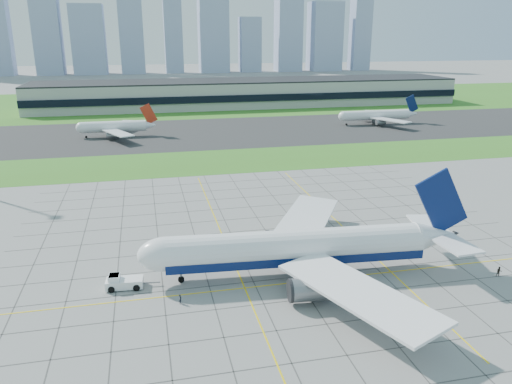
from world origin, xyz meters
TOP-DOWN VIEW (x-y plane):
  - ground at (0.00, 0.00)m, footprint 1400.00×1400.00m
  - grass_median at (0.00, 90.00)m, footprint 700.00×35.00m
  - asphalt_taxiway at (0.00, 145.00)m, footprint 700.00×75.00m
  - grass_far at (0.00, 255.00)m, footprint 700.00×145.00m
  - apron_markings at (0.43, 11.09)m, footprint 120.00×130.00m
  - terminal at (40.00, 229.87)m, footprint 260.00×43.00m
  - city_skyline at (-8.71, 520.00)m, footprint 523.00×32.40m
  - airliner at (0.57, 1.05)m, footprint 61.47×62.10m
  - pushback_tug at (-30.82, 2.80)m, footprint 9.40×3.67m
  - crew_near at (-21.40, -4.83)m, footprint 0.58×0.70m
  - crew_far at (36.44, -7.99)m, footprint 1.13×1.02m
  - distant_jet_1 at (-37.36, 143.50)m, footprint 32.12×42.66m
  - distant_jet_2 at (87.48, 148.26)m, footprint 39.99×42.66m

SIDE VIEW (x-z plane):
  - ground at x=0.00m, z-range 0.00..0.00m
  - apron_markings at x=0.43m, z-range 0.00..0.03m
  - grass_median at x=0.00m, z-range 0.00..0.04m
  - grass_far at x=0.00m, z-range 0.00..0.04m
  - asphalt_taxiway at x=0.00m, z-range 0.01..0.05m
  - crew_near at x=-21.40m, z-range 0.00..1.66m
  - crew_far at x=36.44m, z-range 0.00..1.91m
  - pushback_tug at x=-30.82m, z-range -0.14..2.45m
  - distant_jet_1 at x=-37.36m, z-range -2.56..11.52m
  - distant_jet_2 at x=87.48m, z-range -2.55..11.52m
  - airliner at x=0.57m, z-range -4.38..14.96m
  - terminal at x=40.00m, z-range -0.01..15.79m
  - city_skyline at x=-8.71m, z-range -20.91..139.09m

